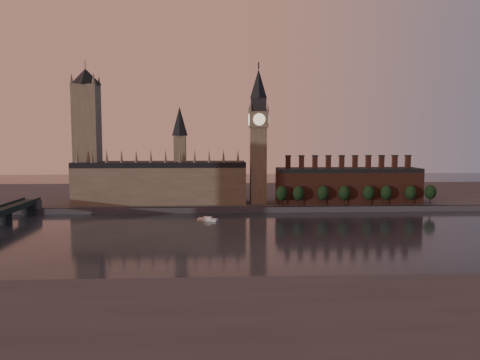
{
  "coord_description": "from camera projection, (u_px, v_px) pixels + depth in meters",
  "views": [
    {
      "loc": [
        -22.09,
        -246.57,
        54.84
      ],
      "look_at": [
        -6.8,
        55.0,
        27.08
      ],
      "focal_mm": 35.0,
      "sensor_mm": 36.0,
      "label": 1
    }
  ],
  "objects": [
    {
      "name": "ground",
      "position": [
        258.0,
        239.0,
        251.35
      ],
      "size": [
        900.0,
        900.0,
        0.0
      ],
      "primitive_type": "plane",
      "color": "black",
      "rests_on": "ground"
    },
    {
      "name": "embankment_tree_4",
      "position": [
        369.0,
        193.0,
        348.7
      ],
      "size": [
        8.6,
        8.6,
        14.88
      ],
      "color": "black",
      "rests_on": "north_bank"
    },
    {
      "name": "big_ben",
      "position": [
        258.0,
        134.0,
        356.05
      ],
      "size": [
        15.0,
        15.0,
        107.0
      ],
      "color": "#7F705A",
      "rests_on": "north_bank"
    },
    {
      "name": "embankment_tree_0",
      "position": [
        281.0,
        193.0,
        344.56
      ],
      "size": [
        8.6,
        8.6,
        14.88
      ],
      "color": "black",
      "rests_on": "north_bank"
    },
    {
      "name": "river_boat",
      "position": [
        208.0,
        219.0,
        307.18
      ],
      "size": [
        13.85,
        9.05,
        2.69
      ],
      "rotation": [
        0.0,
        0.0,
        -0.42
      ],
      "color": "silver",
      "rests_on": "ground"
    },
    {
      "name": "embankment_tree_5",
      "position": [
        386.0,
        193.0,
        349.57
      ],
      "size": [
        8.6,
        8.6,
        14.88
      ],
      "color": "black",
      "rests_on": "north_bank"
    },
    {
      "name": "embankment_tree_6",
      "position": [
        411.0,
        193.0,
        349.83
      ],
      "size": [
        8.6,
        8.6,
        14.88
      ],
      "color": "black",
      "rests_on": "north_bank"
    },
    {
      "name": "embankment_tree_1",
      "position": [
        299.0,
        193.0,
        345.36
      ],
      "size": [
        8.6,
        8.6,
        14.88
      ],
      "color": "black",
      "rests_on": "north_bank"
    },
    {
      "name": "chimney_block",
      "position": [
        348.0,
        185.0,
        363.15
      ],
      "size": [
        110.0,
        25.0,
        37.0
      ],
      "color": "#592E22",
      "rests_on": "north_bank"
    },
    {
      "name": "embankment_tree_7",
      "position": [
        430.0,
        192.0,
        351.95
      ],
      "size": [
        8.6,
        8.6,
        14.88
      ],
      "color": "black",
      "rests_on": "north_bank"
    },
    {
      "name": "north_bank",
      "position": [
        241.0,
        195.0,
        428.24
      ],
      "size": [
        900.0,
        182.0,
        4.0
      ],
      "color": "#444549",
      "rests_on": "ground"
    },
    {
      "name": "embankment_tree_3",
      "position": [
        344.0,
        193.0,
        347.72
      ],
      "size": [
        8.6,
        8.6,
        14.88
      ],
      "color": "black",
      "rests_on": "north_bank"
    },
    {
      "name": "palace_of_westminster",
      "position": [
        162.0,
        180.0,
        360.41
      ],
      "size": [
        130.0,
        30.3,
        74.0
      ],
      "color": "#7F705A",
      "rests_on": "north_bank"
    },
    {
      "name": "embankment_tree_2",
      "position": [
        323.0,
        193.0,
        347.16
      ],
      "size": [
        8.6,
        8.6,
        14.88
      ],
      "color": "black",
      "rests_on": "north_bank"
    },
    {
      "name": "victoria_tower",
      "position": [
        87.0,
        131.0,
        354.26
      ],
      "size": [
        24.0,
        24.0,
        108.0
      ],
      "color": "#7F705A",
      "rests_on": "north_bank"
    }
  ]
}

